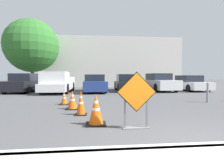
# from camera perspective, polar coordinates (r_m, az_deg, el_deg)

# --- Properties ---
(ground_plane) EXTENTS (96.00, 96.00, 0.00)m
(ground_plane) POSITION_cam_1_polar(r_m,az_deg,el_deg) (12.94, 2.59, -3.14)
(ground_plane) COLOR #4C4C4F
(curb_lip) EXTENTS (29.71, 0.20, 0.14)m
(curb_lip) POSITION_cam_1_polar(r_m,az_deg,el_deg) (3.53, 27.98, -18.07)
(curb_lip) COLOR beige
(curb_lip) RESTS_ON ground_plane
(road_closed_sign) EXTENTS (0.99, 0.20, 1.40)m
(road_closed_sign) POSITION_cam_1_polar(r_m,az_deg,el_deg) (4.33, 7.99, -4.38)
(road_closed_sign) COLOR black
(road_closed_sign) RESTS_ON ground_plane
(traffic_cone_nearest) EXTENTS (0.53, 0.53, 0.83)m
(traffic_cone_nearest) POSITION_cam_1_polar(r_m,az_deg,el_deg) (4.72, -5.28, -8.32)
(traffic_cone_nearest) COLOR black
(traffic_cone_nearest) RESTS_ON ground_plane
(traffic_cone_second) EXTENTS (0.38, 0.38, 0.81)m
(traffic_cone_second) POSITION_cam_1_polar(r_m,az_deg,el_deg) (5.95, -10.14, -6.13)
(traffic_cone_second) COLOR black
(traffic_cone_second) RESTS_ON ground_plane
(traffic_cone_third) EXTENTS (0.49, 0.49, 0.72)m
(traffic_cone_third) POSITION_cam_1_polar(r_m,az_deg,el_deg) (7.04, -12.84, -5.17)
(traffic_cone_third) COLOR black
(traffic_cone_third) RESTS_ON ground_plane
(traffic_cone_fourth) EXTENTS (0.41, 0.41, 0.59)m
(traffic_cone_fourth) POSITION_cam_1_polar(r_m,az_deg,el_deg) (8.29, -15.35, -4.50)
(traffic_cone_fourth) COLOR black
(traffic_cone_fourth) RESTS_ON ground_plane
(parked_car_nearest) EXTENTS (2.05, 4.26, 1.50)m
(parked_car_nearest) POSITION_cam_1_polar(r_m,az_deg,el_deg) (15.86, -26.80, 0.15)
(parked_car_nearest) COLOR black
(parked_car_nearest) RESTS_ON ground_plane
(pickup_truck) EXTENTS (2.04, 5.36, 1.61)m
(pickup_truck) POSITION_cam_1_polar(r_m,az_deg,el_deg) (14.36, -17.23, 0.23)
(pickup_truck) COLOR silver
(pickup_truck) RESTS_ON ground_plane
(parked_car_second) EXTENTS (1.96, 4.67, 1.42)m
(parked_car_second) POSITION_cam_1_polar(r_m,az_deg,el_deg) (14.52, -5.80, 0.10)
(parked_car_second) COLOR navy
(parked_car_second) RESTS_ON ground_plane
(parked_car_third) EXTENTS (1.97, 4.34, 1.46)m
(parked_car_third) POSITION_cam_1_polar(r_m,az_deg,el_deg) (15.47, 4.80, 0.29)
(parked_car_third) COLOR black
(parked_car_third) RESTS_ON ground_plane
(parked_car_fourth) EXTENTS (2.15, 4.68, 1.53)m
(parked_car_fourth) POSITION_cam_1_polar(r_m,az_deg,el_deg) (16.01, 15.00, 0.44)
(parked_car_fourth) COLOR silver
(parked_car_fourth) RESTS_ON ground_plane
(parked_car_fifth) EXTENTS (2.01, 4.40, 1.36)m
(parked_car_fifth) POSITION_cam_1_polar(r_m,az_deg,el_deg) (17.23, 23.87, 0.16)
(parked_car_fifth) COLOR silver
(parked_car_fifth) RESTS_ON ground_plane
(bollard_nearest) EXTENTS (0.12, 0.12, 0.99)m
(bollard_nearest) POSITION_cam_1_polar(r_m,az_deg,el_deg) (9.82, 28.75, -2.22)
(bollard_nearest) COLOR gray
(bollard_nearest) RESTS_ON ground_plane
(building_facade_backdrop) EXTENTS (16.44, 5.00, 6.04)m
(building_facade_backdrop) POSITION_cam_1_polar(r_m,az_deg,el_deg) (23.43, 0.57, 6.84)
(building_facade_backdrop) COLOR beige
(building_facade_backdrop) RESTS_ON ground_plane
(street_tree_behind_lot) EXTENTS (5.40, 5.40, 7.09)m
(street_tree_behind_lot) POSITION_cam_1_polar(r_m,az_deg,el_deg) (20.01, -24.71, 11.25)
(street_tree_behind_lot) COLOR #513823
(street_tree_behind_lot) RESTS_ON ground_plane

